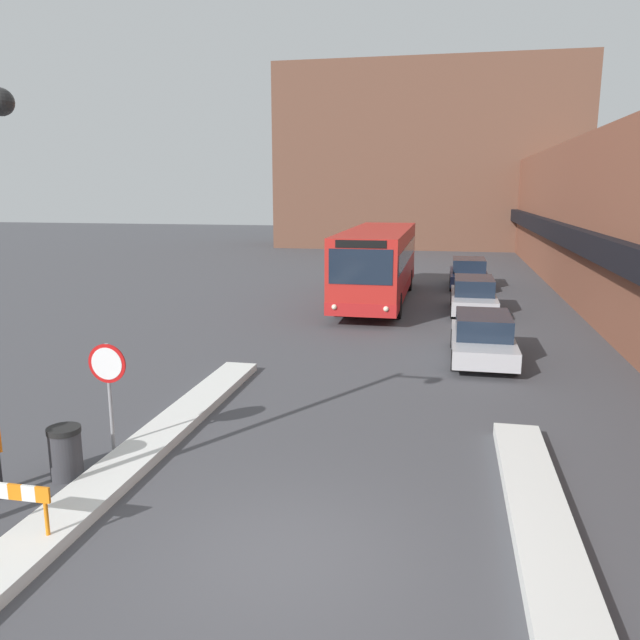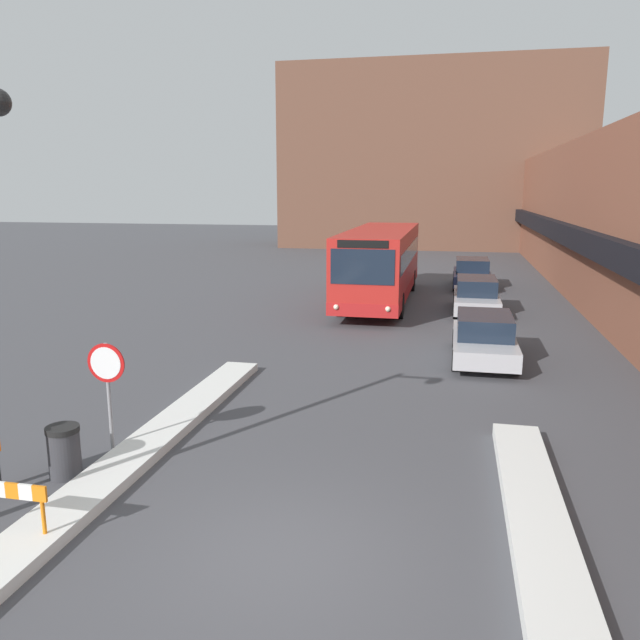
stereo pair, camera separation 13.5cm
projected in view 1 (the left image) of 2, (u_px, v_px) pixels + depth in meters
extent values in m
plane|color=#47474C|center=(286.00, 557.00, 8.75)|extent=(160.00, 160.00, 0.00)
cube|color=brown|center=(622.00, 220.00, 29.06)|extent=(5.00, 60.00, 7.37)
cube|color=black|center=(559.00, 233.00, 29.73)|extent=(0.50, 60.00, 0.90)
cube|color=brown|center=(427.00, 158.00, 54.75)|extent=(26.00, 8.00, 15.56)
cube|color=silver|center=(137.00, 455.00, 11.88)|extent=(0.90, 12.48, 0.20)
cube|color=silver|center=(542.00, 527.00, 9.28)|extent=(0.90, 7.85, 0.25)
cube|color=red|center=(378.00, 261.00, 28.29)|extent=(2.67, 11.65, 2.87)
cube|color=red|center=(377.00, 287.00, 28.54)|extent=(2.69, 11.67, 0.50)
cube|color=#192333|center=(378.00, 252.00, 28.21)|extent=(2.69, 10.72, 0.79)
cube|color=#192333|center=(360.00, 267.00, 22.61)|extent=(2.35, 0.03, 1.29)
cube|color=black|center=(361.00, 244.00, 22.44)|extent=(1.87, 0.03, 0.28)
sphere|color=#F2EAC6|center=(334.00, 307.00, 23.10)|extent=(0.20, 0.20, 0.20)
sphere|color=#F2EAC6|center=(386.00, 309.00, 22.72)|extent=(0.20, 0.20, 0.20)
cylinder|color=black|center=(338.00, 303.00, 25.34)|extent=(0.28, 1.05, 1.05)
cylinder|color=black|center=(398.00, 306.00, 24.87)|extent=(0.28, 1.05, 1.05)
cylinder|color=black|center=(362.00, 279.00, 32.27)|extent=(0.28, 1.05, 1.05)
cylinder|color=black|center=(409.00, 280.00, 31.80)|extent=(0.28, 1.05, 1.05)
cube|color=#B7B7BC|center=(482.00, 343.00, 18.82)|extent=(1.81, 4.38, 0.52)
cube|color=#192333|center=(483.00, 324.00, 18.81)|extent=(1.59, 2.41, 0.62)
cylinder|color=black|center=(515.00, 363.00, 17.40)|extent=(0.20, 0.61, 0.61)
cylinder|color=black|center=(455.00, 360.00, 17.72)|extent=(0.20, 0.61, 0.61)
cylinder|color=black|center=(506.00, 341.00, 20.00)|extent=(0.20, 0.61, 0.61)
cylinder|color=black|center=(454.00, 338.00, 20.33)|extent=(0.20, 0.61, 0.61)
cube|color=#B7B7BC|center=(473.00, 300.00, 26.05)|extent=(1.80, 4.59, 0.56)
cube|color=#192333|center=(474.00, 285.00, 26.04)|extent=(1.58, 2.53, 0.66)
cylinder|color=black|center=(496.00, 313.00, 24.57)|extent=(0.20, 0.61, 0.61)
cylinder|color=black|center=(453.00, 311.00, 24.89)|extent=(0.20, 0.61, 0.61)
cylinder|color=black|center=(491.00, 300.00, 27.31)|extent=(0.20, 0.61, 0.61)
cylinder|color=black|center=(453.00, 299.00, 27.63)|extent=(0.20, 0.61, 0.61)
cube|color=navy|center=(468.00, 277.00, 32.78)|extent=(1.87, 4.53, 0.57)
cube|color=#192333|center=(469.00, 265.00, 32.76)|extent=(1.65, 2.49, 0.68)
cylinder|color=black|center=(486.00, 286.00, 31.31)|extent=(0.20, 0.66, 0.66)
cylinder|color=black|center=(452.00, 285.00, 31.64)|extent=(0.20, 0.66, 0.66)
cylinder|color=black|center=(484.00, 278.00, 34.00)|extent=(0.20, 0.66, 0.66)
cylinder|color=black|center=(451.00, 277.00, 34.34)|extent=(0.20, 0.66, 0.66)
cylinder|color=gray|center=(110.00, 400.00, 11.91)|extent=(0.07, 0.07, 2.23)
cylinder|color=red|center=(107.00, 363.00, 11.74)|extent=(0.76, 0.03, 0.76)
cylinder|color=white|center=(107.00, 364.00, 11.72)|extent=(0.62, 0.01, 0.62)
sphere|color=black|center=(0.00, 102.00, 8.06)|extent=(0.36, 0.36, 0.36)
cylinder|color=#38383D|center=(66.00, 455.00, 11.10)|extent=(0.56, 0.56, 0.85)
cylinder|color=black|center=(64.00, 430.00, 11.00)|extent=(0.59, 0.59, 0.10)
cylinder|color=orange|center=(47.00, 525.00, 8.92)|extent=(0.06, 0.06, 0.70)
cube|color=white|center=(2.00, 490.00, 8.96)|extent=(0.22, 0.04, 0.24)
cube|color=orange|center=(15.00, 492.00, 8.92)|extent=(0.22, 0.04, 0.24)
cube|color=white|center=(29.00, 493.00, 8.87)|extent=(0.22, 0.04, 0.24)
cube|color=orange|center=(43.00, 495.00, 8.83)|extent=(0.22, 0.04, 0.24)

